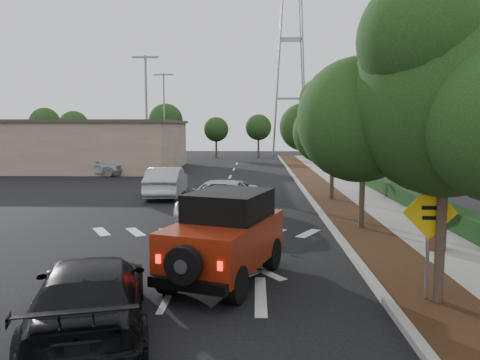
{
  "coord_description": "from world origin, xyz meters",
  "views": [
    {
      "loc": [
        1.89,
        -9.82,
        3.66
      ],
      "look_at": [
        1.45,
        3.0,
        2.19
      ],
      "focal_mm": 35.0,
      "sensor_mm": 36.0,
      "label": 1
    }
  ],
  "objects_px": {
    "silver_suv_ahead": "(221,201)",
    "black_suv_oncoming": "(90,296)",
    "red_jeep": "(228,235)",
    "speed_hump_sign": "(429,227)"
  },
  "relations": [
    {
      "from": "silver_suv_ahead",
      "to": "black_suv_oncoming",
      "type": "distance_m",
      "value": 10.38
    },
    {
      "from": "red_jeep",
      "to": "speed_hump_sign",
      "type": "relative_size",
      "value": 1.82
    },
    {
      "from": "black_suv_oncoming",
      "to": "speed_hump_sign",
      "type": "height_order",
      "value": "speed_hump_sign"
    },
    {
      "from": "red_jeep",
      "to": "speed_hump_sign",
      "type": "height_order",
      "value": "speed_hump_sign"
    },
    {
      "from": "red_jeep",
      "to": "black_suv_oncoming",
      "type": "relative_size",
      "value": 0.91
    },
    {
      "from": "silver_suv_ahead",
      "to": "red_jeep",
      "type": "bearing_deg",
      "value": -74.49
    },
    {
      "from": "silver_suv_ahead",
      "to": "black_suv_oncoming",
      "type": "xyz_separation_m",
      "value": [
        -1.53,
        -10.27,
        -0.07
      ]
    },
    {
      "from": "red_jeep",
      "to": "black_suv_oncoming",
      "type": "xyz_separation_m",
      "value": [
        -2.24,
        -3.15,
        -0.38
      ]
    },
    {
      "from": "silver_suv_ahead",
      "to": "black_suv_oncoming",
      "type": "bearing_deg",
      "value": -88.68
    },
    {
      "from": "black_suv_oncoming",
      "to": "red_jeep",
      "type": "bearing_deg",
      "value": -140.84
    }
  ]
}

